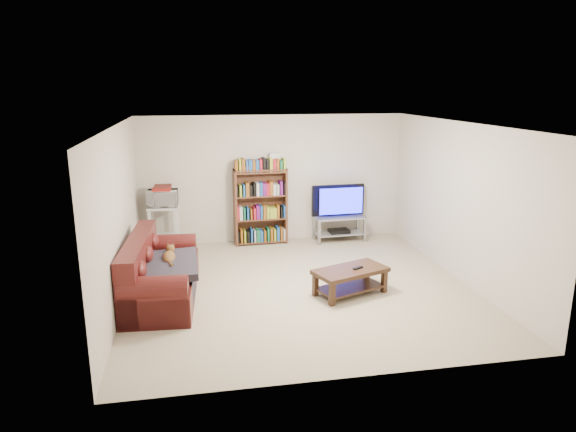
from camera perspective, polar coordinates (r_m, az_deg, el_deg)
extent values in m
plane|color=#C2B190|center=(7.73, 1.28, -7.89)|extent=(5.00, 5.00, 0.00)
plane|color=white|center=(7.18, 1.39, 10.14)|extent=(5.00, 5.00, 0.00)
plane|color=beige|center=(9.78, -1.68, 4.15)|extent=(5.00, 0.00, 5.00)
plane|color=beige|center=(5.05, 7.19, -5.75)|extent=(5.00, 0.00, 5.00)
plane|color=beige|center=(7.29, -18.28, -0.09)|extent=(0.00, 5.00, 5.00)
plane|color=beige|center=(8.24, 18.62, 1.49)|extent=(0.00, 5.00, 5.00)
cube|color=#4D1513|center=(7.51, -13.71, -7.40)|extent=(1.02, 2.11, 0.39)
cube|color=#4D1513|center=(7.47, -16.24, -5.61)|extent=(0.39, 2.07, 0.86)
cube|color=#4D1513|center=(6.65, -14.62, -9.80)|extent=(0.86, 0.29, 0.51)
cube|color=#4D1513|center=(8.34, -13.04, -4.72)|extent=(0.86, 0.29, 0.51)
cube|color=#2E2934|center=(7.25, -13.20, -5.39)|extent=(0.82, 1.05, 0.18)
cube|color=#372113|center=(7.42, 6.96, -6.06)|extent=(1.17, 0.86, 0.06)
cube|color=#372113|center=(7.51, 6.90, -7.87)|extent=(1.05, 0.77, 0.03)
cube|color=#372113|center=(7.08, 4.92, -8.70)|extent=(0.09, 0.09, 0.32)
cube|color=#372113|center=(7.63, 10.63, -7.18)|extent=(0.09, 0.09, 0.32)
cube|color=#372113|center=(7.38, 3.06, -7.67)|extent=(0.09, 0.09, 0.32)
cube|color=#372113|center=(7.91, 8.69, -6.29)|extent=(0.09, 0.09, 0.32)
cube|color=black|center=(7.43, 7.78, -5.73)|extent=(0.17, 0.13, 0.02)
cube|color=#999EA3|center=(9.90, 5.72, -0.12)|extent=(0.99, 0.48, 0.03)
cube|color=#999EA3|center=(9.98, 5.67, -1.89)|extent=(0.94, 0.46, 0.02)
cube|color=gray|center=(9.65, 3.49, -1.85)|extent=(0.05, 0.05, 0.48)
cube|color=gray|center=(9.94, 8.51, -1.50)|extent=(0.05, 0.05, 0.48)
cube|color=gray|center=(10.00, 2.88, -1.26)|extent=(0.05, 0.05, 0.48)
cube|color=gray|center=(10.28, 7.75, -0.95)|extent=(0.05, 0.05, 0.48)
imported|color=black|center=(9.82, 5.76, 1.66)|extent=(1.05, 0.18, 0.60)
cube|color=black|center=(9.97, 5.68, -1.67)|extent=(0.40, 0.29, 0.06)
cube|color=#57311E|center=(9.57, -5.87, 0.90)|extent=(0.05, 0.31, 1.43)
cube|color=#57311E|center=(9.73, -0.32, 1.20)|extent=(0.05, 0.31, 1.43)
cube|color=#57311E|center=(9.51, -3.13, 5.16)|extent=(1.00, 0.35, 0.03)
cube|color=maroon|center=(9.46, -4.45, 5.40)|extent=(0.30, 0.23, 0.08)
cube|color=silver|center=(9.35, -13.72, 0.94)|extent=(0.55, 0.42, 0.04)
cube|color=silver|center=(9.49, -13.53, -2.15)|extent=(0.50, 0.38, 0.03)
cube|color=silver|center=(9.34, -15.04, -1.84)|extent=(0.05, 0.05, 0.81)
cube|color=silver|center=(9.29, -12.30, -1.77)|extent=(0.05, 0.05, 0.81)
cube|color=silver|center=(9.63, -14.79, -1.34)|extent=(0.05, 0.05, 0.81)
cube|color=silver|center=(9.58, -12.14, -1.27)|extent=(0.05, 0.05, 0.81)
imported|color=silver|center=(9.32, -13.78, 1.92)|extent=(0.54, 0.39, 0.29)
cube|color=maroon|center=(9.29, -13.84, 2.94)|extent=(0.32, 0.29, 0.05)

